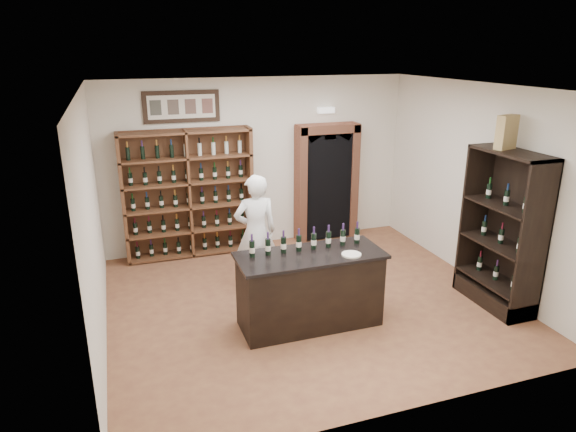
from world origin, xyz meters
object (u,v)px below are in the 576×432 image
object	(u,v)px
tasting_counter	(310,290)
shopkeeper	(256,232)
counter_bottle_0	(252,249)
side_cabinet	(501,254)
wine_crate	(507,132)
wine_shelf	(188,194)

from	to	relation	value
tasting_counter	shopkeeper	xyz separation A→B (m)	(-0.36, 1.31, 0.38)
counter_bottle_0	side_cabinet	size ratio (longest dim) A/B	0.14
side_cabinet	tasting_counter	bearing A→B (deg)	173.72
wine_crate	tasting_counter	bearing A→B (deg)	161.05
wine_crate	wine_shelf	bearing A→B (deg)	125.04
shopkeeper	wine_crate	distance (m)	3.71
counter_bottle_0	wine_crate	world-z (taller)	wine_crate
tasting_counter	side_cabinet	world-z (taller)	side_cabinet
side_cabinet	wine_crate	size ratio (longest dim) A/B	4.93
tasting_counter	counter_bottle_0	world-z (taller)	counter_bottle_0
wine_shelf	side_cabinet	world-z (taller)	same
counter_bottle_0	wine_shelf	bearing A→B (deg)	97.77
tasting_counter	counter_bottle_0	bearing A→B (deg)	168.24
wine_shelf	counter_bottle_0	bearing A→B (deg)	-82.23
counter_bottle_0	shopkeeper	distance (m)	1.23
tasting_counter	counter_bottle_0	size ratio (longest dim) A/B	6.27
shopkeeper	tasting_counter	bearing A→B (deg)	106.89
wine_shelf	counter_bottle_0	xyz separation A→B (m)	(0.38, -2.78, 0.01)
tasting_counter	wine_shelf	bearing A→B (deg)	110.56
tasting_counter	shopkeeper	distance (m)	1.41
counter_bottle_0	side_cabinet	distance (m)	3.49
counter_bottle_0	side_cabinet	world-z (taller)	side_cabinet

